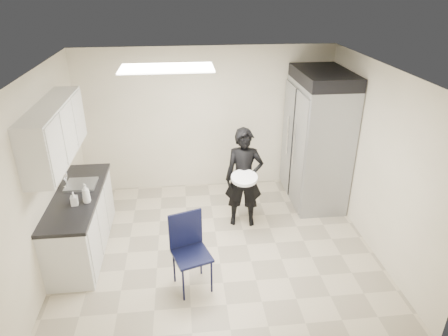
{
  "coord_description": "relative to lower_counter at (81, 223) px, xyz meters",
  "views": [
    {
      "loc": [
        -0.43,
        -4.83,
        3.64
      ],
      "look_at": [
        0.12,
        0.2,
        1.2
      ],
      "focal_mm": 32.0,
      "sensor_mm": 36.0,
      "label": 1
    }
  ],
  "objects": [
    {
      "name": "soap_bottle_b",
      "position": [
        0.05,
        -0.31,
        0.58
      ],
      "size": [
        0.09,
        0.1,
        0.19
      ],
      "primitive_type": "imported",
      "rotation": [
        0.0,
        0.0,
        0.1
      ],
      "color": "#B7B8C4",
      "rests_on": "countertop"
    },
    {
      "name": "floor",
      "position": [
        1.95,
        -0.2,
        -0.43
      ],
      "size": [
        4.5,
        4.5,
        0.0
      ],
      "primitive_type": "plane",
      "color": "#B5A98E",
      "rests_on": "ground"
    },
    {
      "name": "lower_counter",
      "position": [
        0.0,
        0.0,
        0.0
      ],
      "size": [
        0.6,
        1.9,
        0.86
      ],
      "primitive_type": "cube",
      "color": "silver",
      "rests_on": "floor"
    },
    {
      "name": "countertop",
      "position": [
        0.0,
        0.0,
        0.46
      ],
      "size": [
        0.64,
        1.95,
        0.05
      ],
      "primitive_type": "cube",
      "color": "black",
      "rests_on": "lower_counter"
    },
    {
      "name": "back_wall",
      "position": [
        1.95,
        1.8,
        0.87
      ],
      "size": [
        4.5,
        0.0,
        4.5
      ],
      "primitive_type": "plane",
      "rotation": [
        1.57,
        0.0,
        0.0
      ],
      "color": "beige",
      "rests_on": "floor"
    },
    {
      "name": "ceiling",
      "position": [
        1.95,
        -0.2,
        2.17
      ],
      "size": [
        4.5,
        4.5,
        0.0
      ],
      "primitive_type": "plane",
      "rotation": [
        3.14,
        0.0,
        0.0
      ],
      "color": "silver",
      "rests_on": "back_wall"
    },
    {
      "name": "soap_bottle_a",
      "position": [
        0.2,
        -0.25,
        0.62
      ],
      "size": [
        0.15,
        0.15,
        0.27
      ],
      "primitive_type": "imported",
      "rotation": [
        0.0,
        0.0,
        0.68
      ],
      "color": "white",
      "rests_on": "countertop"
    },
    {
      "name": "fridge_compressor",
      "position": [
        3.78,
        1.07,
        1.77
      ],
      "size": [
        0.8,
        1.35,
        0.2
      ],
      "primitive_type": "cube",
      "color": "black",
      "rests_on": "commercial_fridge"
    },
    {
      "name": "faucet",
      "position": [
        -0.18,
        0.25,
        0.59
      ],
      "size": [
        0.02,
        0.02,
        0.24
      ],
      "primitive_type": "cylinder",
      "color": "silver",
      "rests_on": "countertop"
    },
    {
      "name": "sink",
      "position": [
        0.02,
        0.25,
        0.44
      ],
      "size": [
        0.42,
        0.4,
        0.14
      ],
      "primitive_type": "cube",
      "color": "gray",
      "rests_on": "countertop"
    },
    {
      "name": "notice_sticker_left",
      "position": [
        -0.29,
        -0.1,
        0.79
      ],
      "size": [
        0.0,
        0.12,
        0.07
      ],
      "primitive_type": "cube",
      "color": "yellow",
      "rests_on": "left_wall"
    },
    {
      "name": "man_tuxedo",
      "position": [
        2.42,
        0.41,
        0.38
      ],
      "size": [
        0.64,
        0.48,
        1.62
      ],
      "primitive_type": "imported",
      "rotation": [
        0.0,
        0.0,
        -0.14
      ],
      "color": "black",
      "rests_on": "floor"
    },
    {
      "name": "notice_sticker_right",
      "position": [
        -0.29,
        0.1,
        0.75
      ],
      "size": [
        0.0,
        0.12,
        0.07
      ],
      "primitive_type": "cube",
      "color": "yellow",
      "rests_on": "left_wall"
    },
    {
      "name": "upper_cabinets",
      "position": [
        -0.13,
        0.0,
        1.4
      ],
      "size": [
        0.35,
        1.8,
        0.75
      ],
      "primitive_type": "cube",
      "color": "silver",
      "rests_on": "left_wall"
    },
    {
      "name": "folding_chair",
      "position": [
        1.55,
        -1.0,
        0.06
      ],
      "size": [
        0.55,
        0.55,
        0.98
      ],
      "primitive_type": "cube",
      "rotation": [
        0.0,
        0.0,
        0.31
      ],
      "color": "black",
      "rests_on": "floor"
    },
    {
      "name": "right_wall",
      "position": [
        4.2,
        -0.2,
        0.87
      ],
      "size": [
        0.0,
        4.0,
        4.0
      ],
      "primitive_type": "plane",
      "rotation": [
        1.57,
        0.0,
        -1.57
      ],
      "color": "beige",
      "rests_on": "floor"
    },
    {
      "name": "left_wall",
      "position": [
        -0.3,
        -0.2,
        0.87
      ],
      "size": [
        0.0,
        4.0,
        4.0
      ],
      "primitive_type": "plane",
      "rotation": [
        1.57,
        0.0,
        1.57
      ],
      "color": "beige",
      "rests_on": "floor"
    },
    {
      "name": "commercial_fridge",
      "position": [
        3.78,
        1.07,
        0.62
      ],
      "size": [
        0.8,
        1.35,
        2.1
      ],
      "primitive_type": "cube",
      "color": "gray",
      "rests_on": "floor"
    },
    {
      "name": "towel_dispenser",
      "position": [
        -0.19,
        1.15,
        1.19
      ],
      "size": [
        0.22,
        0.3,
        0.35
      ],
      "primitive_type": "cube",
      "color": "black",
      "rests_on": "left_wall"
    },
    {
      "name": "ceiling_panel",
      "position": [
        1.35,
        0.2,
        2.14
      ],
      "size": [
        1.2,
        0.6,
        0.02
      ],
      "primitive_type": "cube",
      "color": "white",
      "rests_on": "ceiling"
    },
    {
      "name": "bucket_lid",
      "position": [
        2.39,
        0.16,
        0.51
      ],
      "size": [
        0.45,
        0.45,
        0.05
      ],
      "primitive_type": "cylinder",
      "rotation": [
        0.0,
        0.0,
        -0.14
      ],
      "color": "silver",
      "rests_on": "man_tuxedo"
    }
  ]
}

